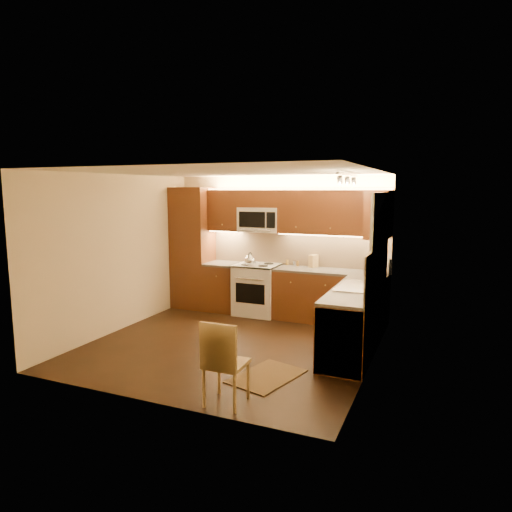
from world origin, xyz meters
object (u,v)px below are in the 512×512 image
at_px(microwave, 260,220).
at_px(soap_bottle, 378,271).
at_px(toaster_oven, 378,265).
at_px(knife_block, 313,261).
at_px(kettle, 250,259).
at_px(sink, 357,281).
at_px(stove, 257,289).
at_px(dining_chair, 226,361).

bearing_deg(microwave, soap_bottle, -12.22).
height_order(toaster_oven, soap_bottle, toaster_oven).
height_order(microwave, toaster_oven, microwave).
distance_m(microwave, soap_bottle, 2.34).
distance_m(knife_block, soap_bottle, 1.31).
bearing_deg(soap_bottle, toaster_oven, 85.31).
height_order(kettle, knife_block, kettle).
height_order(sink, soap_bottle, soap_bottle).
relative_size(microwave, soap_bottle, 3.83).
xyz_separation_m(stove, sink, (2.00, -1.12, 0.52)).
bearing_deg(kettle, sink, -24.32).
xyz_separation_m(kettle, toaster_oven, (2.18, 0.29, -0.01)).
height_order(stove, toaster_oven, toaster_oven).
distance_m(sink, toaster_oven, 1.24).
bearing_deg(kettle, soap_bottle, -3.73).
height_order(stove, soap_bottle, soap_bottle).
bearing_deg(soap_bottle, dining_chair, -122.71).
bearing_deg(stove, kettle, -111.04).
bearing_deg(knife_block, sink, -28.42).
bearing_deg(stove, knife_block, 12.33).
distance_m(kettle, knife_block, 1.12).
bearing_deg(stove, sink, -29.36).
bearing_deg(toaster_oven, microwave, 169.39).
bearing_deg(knife_block, dining_chair, -64.40).
bearing_deg(dining_chair, kettle, 108.42).
distance_m(kettle, soap_bottle, 2.25).
xyz_separation_m(stove, microwave, (0.00, 0.14, 1.26)).
xyz_separation_m(microwave, toaster_oven, (2.11, -0.02, -0.69)).
relative_size(microwave, dining_chair, 0.82).
relative_size(toaster_oven, knife_block, 1.94).
height_order(microwave, sink, microwave).
height_order(sink, toaster_oven, toaster_oven).
height_order(microwave, soap_bottle, microwave).
bearing_deg(sink, dining_chair, -112.69).
height_order(kettle, toaster_oven, kettle).
bearing_deg(dining_chair, soap_bottle, 68.89).
bearing_deg(stove, soap_bottle, -8.77).
relative_size(microwave, knife_block, 3.46).
relative_size(kettle, dining_chair, 0.26).
height_order(stove, dining_chair, dining_chair).
xyz_separation_m(stove, dining_chair, (1.06, -3.38, 0.00)).
distance_m(microwave, sink, 2.48).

